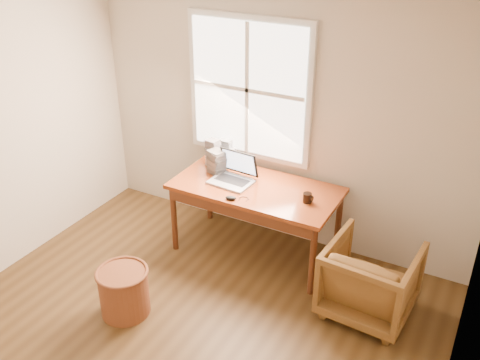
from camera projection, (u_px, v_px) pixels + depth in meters
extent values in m
cube|color=white|center=(108.00, 21.00, 2.84)|extent=(4.00, 4.50, 0.02)
cube|color=beige|center=(278.00, 117.00, 5.21)|extent=(4.00, 0.02, 2.60)
cube|color=beige|center=(458.00, 336.00, 2.60)|extent=(0.02, 4.50, 2.60)
cube|color=silver|center=(249.00, 89.00, 5.18)|extent=(1.32, 0.05, 1.42)
cube|color=white|center=(248.00, 90.00, 5.16)|extent=(1.20, 0.02, 1.30)
cube|color=silver|center=(247.00, 90.00, 5.15)|extent=(0.04, 0.02, 1.30)
cube|color=silver|center=(247.00, 90.00, 5.15)|extent=(1.20, 0.02, 0.04)
cube|color=brown|center=(256.00, 188.00, 5.11)|extent=(1.60, 0.80, 0.04)
imported|color=brown|center=(370.00, 279.00, 4.51)|extent=(0.76, 0.78, 0.67)
cylinder|color=brown|center=(124.00, 292.00, 4.56)|extent=(0.45, 0.45, 0.42)
ellipsoid|color=black|center=(231.00, 198.00, 4.87)|extent=(0.11, 0.09, 0.03)
cylinder|color=black|center=(307.00, 198.00, 4.82)|extent=(0.10, 0.10, 0.09)
cube|color=#B5BCC1|center=(226.00, 150.00, 5.54)|extent=(0.13, 0.12, 0.25)
cube|color=#242428|center=(217.00, 162.00, 5.31)|extent=(0.19, 0.18, 0.24)
cube|color=gray|center=(213.00, 152.00, 5.46)|extent=(0.14, 0.13, 0.28)
cube|color=#B5B8C1|center=(227.00, 156.00, 5.50)|extent=(0.17, 0.16, 0.18)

